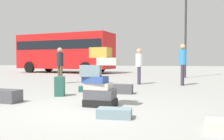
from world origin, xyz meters
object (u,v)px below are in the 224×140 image
at_px(suitcase_cream_foreground_far, 224,126).
at_px(lamp_post, 186,1).
at_px(suitcase_charcoal_right_side, 121,89).
at_px(person_tourist_with_camera, 60,62).
at_px(suitcase_tower, 99,83).
at_px(suitcase_charcoal_upright_blue, 6,96).
at_px(suitcase_slate_foreground_near, 114,113).
at_px(suitcase_teal_behind_tower, 60,86).
at_px(person_passerby_in_red, 139,63).
at_px(parked_bus, 65,51).
at_px(person_bearded_onlooker, 183,61).
at_px(suitcase_teal_white_trunk, 91,89).

height_order(suitcase_cream_foreground_far, lamp_post, lamp_post).
distance_m(suitcase_charcoal_right_side, person_tourist_with_camera, 4.26).
distance_m(person_tourist_with_camera, lamp_post, 8.28).
relative_size(suitcase_tower, person_tourist_with_camera, 0.83).
distance_m(suitcase_cream_foreground_far, suitcase_charcoal_upright_blue, 4.85).
height_order(suitcase_slate_foreground_near, lamp_post, lamp_post).
distance_m(suitcase_slate_foreground_near, lamp_post, 11.69).
bearing_deg(suitcase_slate_foreground_near, suitcase_charcoal_right_side, 95.21).
distance_m(suitcase_teal_behind_tower, lamp_post, 10.24).
height_order(suitcase_charcoal_right_side, lamp_post, lamp_post).
xyz_separation_m(suitcase_slate_foreground_near, lamp_post, (2.04, 10.64, 4.38)).
height_order(suitcase_tower, person_passerby_in_red, person_passerby_in_red).
distance_m(suitcase_cream_foreground_far, suitcase_slate_foreground_near, 1.77).
distance_m(suitcase_tower, parked_bus, 15.22).
xyz_separation_m(suitcase_tower, suitcase_charcoal_upright_blue, (-2.37, 0.03, -0.37)).
bearing_deg(suitcase_slate_foreground_near, suitcase_tower, 116.86).
bearing_deg(suitcase_tower, person_bearded_onlooker, 67.48).
relative_size(person_passerby_in_red, parked_bus, 0.18).
height_order(suitcase_tower, parked_bus, parked_bus).
height_order(suitcase_teal_white_trunk, lamp_post, lamp_post).
bearing_deg(suitcase_slate_foreground_near, suitcase_cream_foreground_far, -19.19).
bearing_deg(suitcase_cream_foreground_far, lamp_post, 100.41).
bearing_deg(person_passerby_in_red, suitcase_teal_white_trunk, -37.31).
height_order(suitcase_cream_foreground_far, suitcase_teal_behind_tower, suitcase_teal_behind_tower).
bearing_deg(suitcase_slate_foreground_near, suitcase_teal_behind_tower, 130.01).
height_order(suitcase_cream_foreground_far, person_passerby_in_red, person_passerby_in_red).
xyz_separation_m(suitcase_tower, person_tourist_with_camera, (-3.11, 4.82, 0.42)).
bearing_deg(person_tourist_with_camera, suitcase_charcoal_upright_blue, -41.06).
bearing_deg(person_passerby_in_red, parked_bus, -151.96).
bearing_deg(suitcase_charcoal_right_side, person_tourist_with_camera, 142.41).
relative_size(suitcase_tower, person_passerby_in_red, 0.86).
distance_m(suitcase_teal_behind_tower, parked_bus, 13.47).
height_order(suitcase_teal_behind_tower, lamp_post, lamp_post).
bearing_deg(suitcase_charcoal_upright_blue, person_bearded_onlooker, 55.91).
bearing_deg(suitcase_teal_behind_tower, person_bearded_onlooker, 31.04).
relative_size(suitcase_cream_foreground_far, suitcase_slate_foreground_near, 0.85).
xyz_separation_m(suitcase_cream_foreground_far, suitcase_teal_behind_tower, (-3.76, 2.75, 0.20)).
xyz_separation_m(person_bearded_onlooker, person_tourist_with_camera, (-5.23, -0.30, -0.07)).
bearing_deg(suitcase_charcoal_right_side, lamp_post, 73.78).
distance_m(suitcase_teal_white_trunk, suitcase_charcoal_right_side, 1.13).
bearing_deg(suitcase_cream_foreground_far, suitcase_teal_behind_tower, 156.03).
bearing_deg(person_bearded_onlooker, suitcase_teal_white_trunk, -39.71).
bearing_deg(suitcase_charcoal_upright_blue, suitcase_charcoal_right_side, 47.79).
bearing_deg(lamp_post, person_bearded_onlooker, -95.82).
distance_m(suitcase_teal_behind_tower, person_passerby_in_red, 4.38).
bearing_deg(suitcase_teal_behind_tower, suitcase_charcoal_upright_blue, -139.97).
bearing_deg(lamp_post, suitcase_teal_white_trunk, -116.22).
bearing_deg(lamp_post, suitcase_cream_foreground_far, -91.75).
height_order(person_bearded_onlooker, person_tourist_with_camera, person_bearded_onlooker).
distance_m(suitcase_teal_white_trunk, parked_bus, 12.65).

